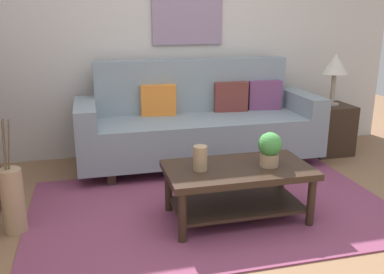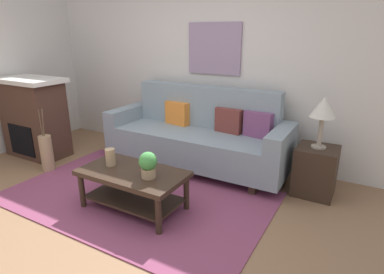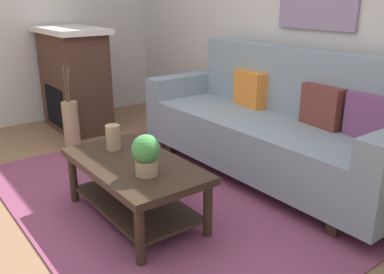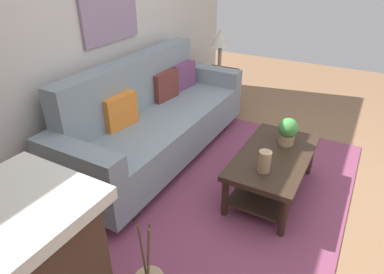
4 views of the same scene
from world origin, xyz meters
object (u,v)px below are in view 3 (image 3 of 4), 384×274
coffee_table (134,177)px  floor_vase (71,125)px  throw_pillow_plum (370,118)px  tabletop_vase (113,137)px  fireplace (74,79)px  throw_pillow_maroon (322,106)px  throw_pillow_orange (250,89)px  potted_plant_tabletop (146,153)px  couch (271,127)px

coffee_table → floor_vase: floor_vase is taller
throw_pillow_plum → coffee_table: bearing=-120.0°
tabletop_vase → fireplace: fireplace is taller
tabletop_vase → throw_pillow_maroon: bearing=63.0°
throw_pillow_maroon → throw_pillow_plum: bearing=0.0°
throw_pillow_orange → throw_pillow_maroon: 0.79m
throw_pillow_orange → throw_pillow_plum: same height
potted_plant_tabletop → couch: bearing=98.2°
throw_pillow_plum → throw_pillow_orange: bearing=180.0°
couch → throw_pillow_plum: 0.84m
throw_pillow_maroon → couch: bearing=-162.6°
throw_pillow_plum → coffee_table: size_ratio=0.33×
couch → throw_pillow_maroon: couch is taller
throw_pillow_maroon → potted_plant_tabletop: size_ratio=1.37×
throw_pillow_plum → tabletop_vase: (-1.13, -1.43, -0.16)m
throw_pillow_orange → floor_vase: size_ratio=0.74×
coffee_table → fireplace: bearing=167.2°
couch → tabletop_vase: (-0.33, -1.31, 0.09)m
potted_plant_tabletop → floor_vase: size_ratio=0.54×
throw_pillow_orange → coffee_table: throw_pillow_orange is taller
coffee_table → fireplace: fireplace is taller
throw_pillow_maroon → coffee_table: (-0.44, -1.44, -0.37)m
floor_vase → throw_pillow_orange: bearing=44.1°
fireplace → coffee_table: bearing=-12.8°
couch → throw_pillow_plum: bearing=8.9°
coffee_table → fireplace: size_ratio=0.95×
couch → throw_pillow_orange: bearing=162.6°
throw_pillow_maroon → tabletop_vase: size_ratio=1.95×
tabletop_vase → potted_plant_tabletop: 0.53m
fireplace → floor_vase: 0.78m
throw_pillow_orange → fireplace: fireplace is taller
throw_pillow_plum → potted_plant_tabletop: throw_pillow_plum is taller
tabletop_vase → potted_plant_tabletop: bearing=-4.6°
throw_pillow_orange → tabletop_vase: throw_pillow_orange is taller
throw_pillow_maroon → coffee_table: throw_pillow_maroon is taller
coffee_table → potted_plant_tabletop: size_ratio=4.20×
throw_pillow_plum → couch: bearing=-171.1°
couch → tabletop_vase: couch is taller
couch → throw_pillow_orange: (-0.40, 0.12, 0.25)m
tabletop_vase → floor_vase: size_ratio=0.38×
throw_pillow_orange → couch: bearing=-17.4°
throw_pillow_plum → throw_pillow_maroon: bearing=180.0°
tabletop_vase → fireplace: size_ratio=0.16×
throw_pillow_plum → coffee_table: throw_pillow_plum is taller
throw_pillow_maroon → floor_vase: (-2.07, -1.24, -0.44)m
couch → floor_vase: bearing=-146.3°
coffee_table → floor_vase: size_ratio=2.25×
couch → potted_plant_tabletop: 1.37m
throw_pillow_plum → coffee_table: (-0.83, -1.44, -0.37)m
fireplace → floor_vase: size_ratio=2.38×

